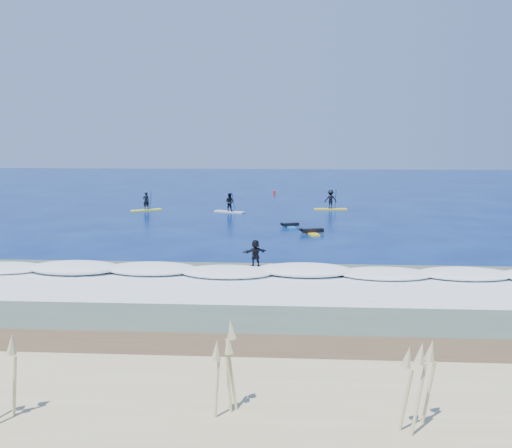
# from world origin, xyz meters

# --- Properties ---
(ground) EXTENTS (160.00, 160.00, 0.00)m
(ground) POSITION_xyz_m (0.00, 0.00, 0.00)
(ground) COLOR #031149
(ground) RESTS_ON ground
(wet_sand_strip) EXTENTS (90.00, 5.00, 0.08)m
(wet_sand_strip) POSITION_xyz_m (0.00, -21.50, 0.00)
(wet_sand_strip) COLOR #4B3923
(wet_sand_strip) RESTS_ON ground
(shallow_water) EXTENTS (90.00, 13.00, 0.01)m
(shallow_water) POSITION_xyz_m (0.00, -14.00, 0.01)
(shallow_water) COLOR #3C5242
(shallow_water) RESTS_ON ground
(breaking_wave) EXTENTS (40.00, 6.00, 0.30)m
(breaking_wave) POSITION_xyz_m (0.00, -10.00, 0.00)
(breaking_wave) COLOR white
(breaking_wave) RESTS_ON ground
(whitewater) EXTENTS (34.00, 5.00, 0.02)m
(whitewater) POSITION_xyz_m (0.00, -13.00, 0.00)
(whitewater) COLOR silver
(whitewater) RESTS_ON ground
(dune_grass) EXTENTS (40.00, 4.00, 1.70)m
(dune_grass) POSITION_xyz_m (0.00, -27.00, 1.85)
(dune_grass) COLOR #CDBF7E
(dune_grass) RESTS_ON dune
(sup_paddler_left) EXTENTS (2.80, 2.16, 2.02)m
(sup_paddler_left) POSITION_xyz_m (-9.38, 13.98, 0.63)
(sup_paddler_left) COLOR yellow
(sup_paddler_left) RESTS_ON ground
(sup_paddler_center) EXTENTS (2.99, 1.84, 2.07)m
(sup_paddler_center) POSITION_xyz_m (-1.43, 13.35, 0.77)
(sup_paddler_center) COLOR silver
(sup_paddler_center) RESTS_ON ground
(sup_paddler_right) EXTENTS (3.18, 1.01, 2.20)m
(sup_paddler_right) POSITION_xyz_m (7.97, 15.79, 0.86)
(sup_paddler_right) COLOR yellow
(sup_paddler_right) RESTS_ON ground
(prone_paddler_near) EXTENTS (1.81, 2.38, 0.48)m
(prone_paddler_near) POSITION_xyz_m (5.71, 2.31, 0.16)
(prone_paddler_near) COLOR yellow
(prone_paddler_near) RESTS_ON ground
(prone_paddler_far) EXTENTS (1.49, 1.97, 0.40)m
(prone_paddler_far) POSITION_xyz_m (4.12, 5.14, 0.14)
(prone_paddler_far) COLOR #1970BB
(prone_paddler_far) RESTS_ON ground
(wave_surfer) EXTENTS (2.15, 1.42, 1.53)m
(wave_surfer) POSITION_xyz_m (2.39, -9.32, 0.86)
(wave_surfer) COLOR white
(wave_surfer) RESTS_ON breaking_wave
(marker_buoy) EXTENTS (0.29, 0.29, 0.70)m
(marker_buoy) POSITION_xyz_m (2.18, 28.80, 0.30)
(marker_buoy) COLOR red
(marker_buoy) RESTS_ON ground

